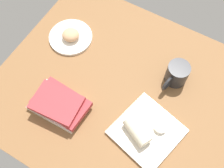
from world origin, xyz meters
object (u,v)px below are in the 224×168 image
(sauce_cup, at_px, (161,127))
(coffee_mug, at_px, (177,74))
(square_plate, at_px, (147,132))
(breakfast_wrap, at_px, (137,131))
(scone_pastry, at_px, (71,35))
(round_plate, at_px, (71,37))
(book_stack, at_px, (59,104))

(sauce_cup, distance_m, coffee_mug, 0.24)
(square_plate, distance_m, breakfast_wrap, 0.06)
(breakfast_wrap, distance_m, coffee_mug, 0.30)
(square_plate, bearing_deg, scone_pastry, 156.40)
(round_plate, distance_m, breakfast_wrap, 0.55)
(sauce_cup, bearing_deg, square_plate, -137.39)
(sauce_cup, xyz_separation_m, breakfast_wrap, (-0.07, -0.06, 0.02))
(round_plate, relative_size, scone_pastry, 2.57)
(scone_pastry, distance_m, book_stack, 0.34)
(scone_pastry, height_order, coffee_mug, coffee_mug)
(square_plate, xyz_separation_m, book_stack, (-0.36, -0.08, 0.03))
(scone_pastry, distance_m, square_plate, 0.55)
(square_plate, relative_size, breakfast_wrap, 2.02)
(scone_pastry, relative_size, breakfast_wrap, 0.67)
(sauce_cup, distance_m, book_stack, 0.41)
(book_stack, distance_m, coffee_mug, 0.50)
(square_plate, height_order, book_stack, book_stack)
(round_plate, distance_m, coffee_mug, 0.51)
(book_stack, bearing_deg, square_plate, 13.35)
(round_plate, bearing_deg, coffee_mug, 4.75)
(square_plate, distance_m, book_stack, 0.37)
(book_stack, bearing_deg, scone_pastry, 116.19)
(sauce_cup, relative_size, coffee_mug, 0.36)
(scone_pastry, relative_size, book_stack, 0.34)
(round_plate, relative_size, book_stack, 0.86)
(round_plate, xyz_separation_m, sauce_cup, (0.55, -0.19, 0.02))
(round_plate, height_order, scone_pastry, scone_pastry)
(breakfast_wrap, bearing_deg, book_stack, 126.03)
(sauce_cup, relative_size, breakfast_wrap, 0.44)
(square_plate, bearing_deg, round_plate, 156.18)
(round_plate, distance_m, scone_pastry, 0.03)
(breakfast_wrap, relative_size, book_stack, 0.50)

